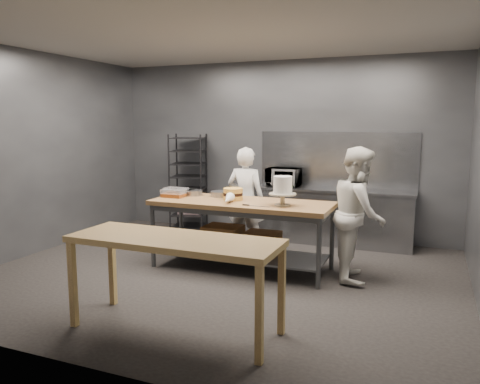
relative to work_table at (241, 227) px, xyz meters
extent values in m
plane|color=black|center=(-0.14, -0.38, -0.57)|extent=(6.00, 6.00, 0.00)
cube|color=#4C4F54|center=(-0.14, 2.12, 0.93)|extent=(6.00, 0.04, 3.00)
cube|color=olive|center=(0.02, -0.01, 0.32)|extent=(2.40, 0.90, 0.06)
cube|color=#47494C|center=(0.02, -0.01, -0.37)|extent=(2.25, 0.75, 0.03)
cylinder|color=#47494C|center=(-1.12, -0.40, -0.14)|extent=(0.06, 0.06, 0.86)
cylinder|color=#47494C|center=(-1.12, 0.38, -0.14)|extent=(0.06, 0.06, 0.86)
cylinder|color=#47494C|center=(1.16, -0.40, -0.14)|extent=(0.06, 0.06, 0.86)
cylinder|color=#47494C|center=(1.16, 0.38, -0.14)|extent=(0.06, 0.06, 0.86)
cube|color=brown|center=(-0.25, -0.01, -0.18)|extent=(0.50, 0.40, 0.35)
cube|color=brown|center=(0.29, 0.04, -0.21)|extent=(0.45, 0.38, 0.30)
cube|color=brown|center=(0.16, -2.00, 0.30)|extent=(2.00, 0.70, 0.06)
cube|color=brown|center=(-0.79, -2.30, -0.15)|extent=(0.06, 0.06, 0.84)
cube|color=brown|center=(-0.79, -1.70, -0.15)|extent=(0.06, 0.06, 0.84)
cube|color=brown|center=(1.11, -2.30, -0.15)|extent=(0.06, 0.06, 0.84)
cube|color=brown|center=(1.11, -1.70, -0.15)|extent=(0.06, 0.06, 0.84)
cube|color=slate|center=(0.86, 1.80, 0.31)|extent=(2.60, 0.60, 0.04)
cube|color=slate|center=(0.86, 1.80, -0.14)|extent=(2.56, 0.56, 0.86)
cube|color=slate|center=(0.86, 2.10, 0.78)|extent=(2.60, 0.02, 0.90)
cube|color=black|center=(-1.72, 1.72, 0.30)|extent=(0.76, 0.80, 1.75)
cube|color=white|center=(-1.72, 1.72, -0.03)|extent=(0.43, 0.34, 0.45)
imported|color=white|center=(-0.23, 0.77, 0.23)|extent=(0.58, 0.38, 1.60)
imported|color=white|center=(1.52, 0.16, 0.26)|extent=(0.76, 0.91, 1.66)
imported|color=black|center=(0.04, 1.80, 0.48)|extent=(0.54, 0.37, 0.30)
cylinder|color=#BCB396|center=(0.62, -0.13, 0.36)|extent=(0.20, 0.20, 0.02)
cylinder|color=#BCB396|center=(0.62, -0.13, 0.43)|extent=(0.06, 0.06, 0.12)
cylinder|color=#BCB396|center=(0.62, -0.13, 0.50)|extent=(0.34, 0.34, 0.02)
cylinder|color=white|center=(0.62, -0.13, 0.61)|extent=(0.24, 0.24, 0.21)
cylinder|color=gold|center=(-0.13, 0.05, 0.38)|extent=(0.26, 0.26, 0.06)
cylinder|color=black|center=(-0.13, 0.05, 0.43)|extent=(0.26, 0.26, 0.04)
cylinder|color=gold|center=(-0.13, 0.05, 0.48)|extent=(0.26, 0.26, 0.06)
cylinder|color=gray|center=(-0.81, 0.20, 0.39)|extent=(0.25, 0.25, 0.07)
cylinder|color=gray|center=(-0.41, 0.25, 0.39)|extent=(0.28, 0.28, 0.07)
cylinder|color=gray|center=(-0.96, 0.22, 0.39)|extent=(0.26, 0.26, 0.07)
cone|color=white|center=(-0.07, -0.26, 0.41)|extent=(0.21, 0.40, 0.12)
cube|color=slate|center=(0.37, -0.29, 0.35)|extent=(0.28, 0.02, 0.00)
cube|color=black|center=(0.19, -0.29, 0.36)|extent=(0.09, 0.02, 0.02)
cube|color=#9D551F|center=(-0.99, -0.05, 0.37)|extent=(0.30, 0.20, 0.05)
cube|color=silver|center=(-0.99, -0.05, 0.43)|extent=(0.31, 0.21, 0.06)
cube|color=#9D551F|center=(-1.04, 0.10, 0.37)|extent=(0.30, 0.20, 0.05)
cube|color=silver|center=(-1.04, 0.10, 0.43)|extent=(0.31, 0.21, 0.06)
camera|label=1|loc=(2.32, -5.66, 1.38)|focal=35.00mm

